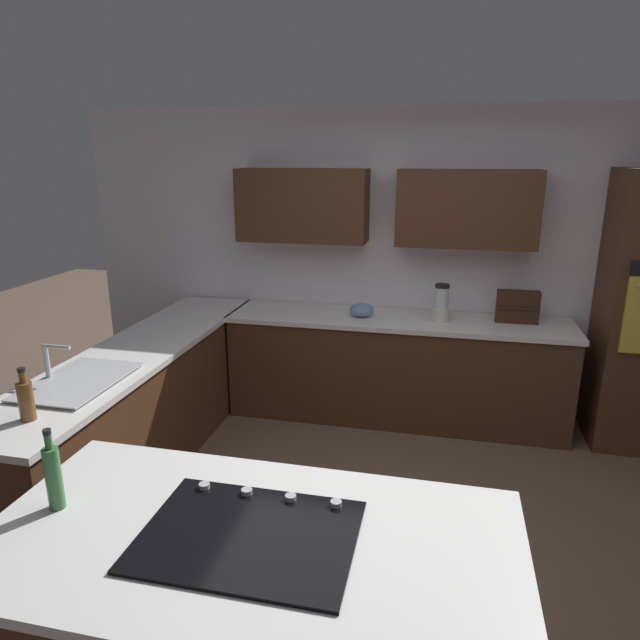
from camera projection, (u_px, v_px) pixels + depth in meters
ground_plane at (382, 545)px, 3.30m from camera, size 14.00×14.00×0.00m
wall_back at (408, 251)px, 4.84m from camera, size 6.00×0.44×2.60m
lower_cabinets_back at (395, 371)px, 4.81m from camera, size 2.80×0.60×0.86m
countertop_back at (397, 320)px, 4.69m from camera, size 2.84×0.64×0.04m
lower_cabinets_side at (143, 409)px, 4.08m from camera, size 0.60×2.90×0.86m
countertop_side at (137, 351)px, 3.96m from camera, size 0.64×2.94×0.04m
island_top at (249, 542)px, 2.00m from camera, size 1.93×1.01×0.04m
sink_unit at (77, 380)px, 3.34m from camera, size 0.46×0.70×0.23m
cooktop at (249, 534)px, 2.00m from camera, size 0.76×0.56×0.03m
blender at (441, 305)px, 4.56m from camera, size 0.15×0.15×0.31m
mixing_bowl at (362, 310)px, 4.71m from camera, size 0.20×0.20×0.11m
spice_rack at (518, 307)px, 4.52m from camera, size 0.33×0.11×0.26m
dish_soap_bottle at (26, 399)px, 2.85m from camera, size 0.08×0.08×0.28m
oil_bottle at (53, 476)px, 2.12m from camera, size 0.06×0.06×0.33m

